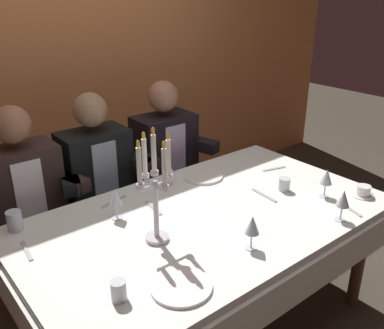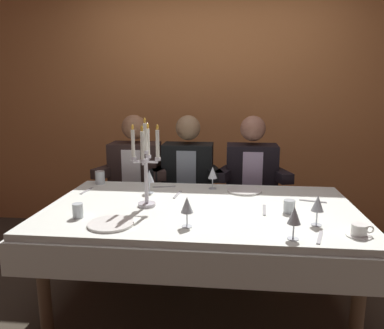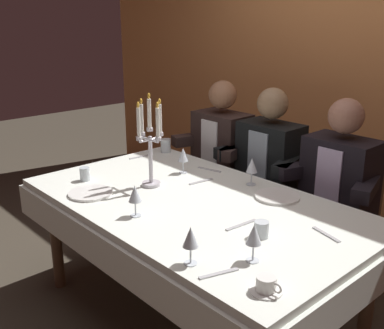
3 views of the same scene
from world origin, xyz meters
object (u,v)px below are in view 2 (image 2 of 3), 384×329
(wine_glass_3, at_px, (318,205))
(seated_diner_1, at_px, (188,174))
(water_tumbler_2, at_px, (289,206))
(wine_glass_1, at_px, (213,173))
(dinner_plate_0, at_px, (111,224))
(candelabra, at_px, (146,166))
(wine_glass_4, at_px, (294,217))
(seated_diner_0, at_px, (136,173))
(dinner_plate_1, at_px, (244,190))
(water_tumbler_1, at_px, (100,178))
(wine_glass_2, at_px, (187,206))
(coffee_cup_0, at_px, (359,231))
(wine_glass_0, at_px, (149,177))
(water_tumbler_0, at_px, (78,211))
(dining_table, at_px, (201,224))
(seated_diner_2, at_px, (251,175))

(wine_glass_3, height_order, seated_diner_1, seated_diner_1)
(water_tumbler_2, bearing_deg, wine_glass_1, 134.61)
(dinner_plate_0, height_order, wine_glass_3, wine_glass_3)
(candelabra, height_order, wine_glass_1, candelabra)
(wine_glass_4, relative_size, seated_diner_0, 0.13)
(dinner_plate_1, distance_m, water_tumbler_1, 1.10)
(wine_glass_2, bearing_deg, wine_glass_3, 7.85)
(coffee_cup_0, bearing_deg, wine_glass_0, 151.59)
(water_tumbler_2, relative_size, seated_diner_0, 0.06)
(water_tumbler_0, xyz_separation_m, seated_diner_0, (0.03, 1.16, -0.05))
(wine_glass_4, relative_size, water_tumbler_1, 1.67)
(dining_table, relative_size, seated_diner_0, 1.56)
(dining_table, relative_size, seated_diner_1, 1.56)
(wine_glass_1, bearing_deg, wine_glass_4, -63.69)
(dining_table, distance_m, wine_glass_1, 0.48)
(wine_glass_2, bearing_deg, water_tumbler_0, 173.08)
(dinner_plate_1, relative_size, wine_glass_4, 1.50)
(dinner_plate_1, bearing_deg, dinner_plate_0, -134.97)
(dinner_plate_0, height_order, seated_diner_1, seated_diner_1)
(candelabra, distance_m, seated_diner_2, 1.18)
(wine_glass_1, height_order, wine_glass_3, same)
(wine_glass_2, relative_size, water_tumbler_0, 1.99)
(coffee_cup_0, relative_size, seated_diner_0, 0.11)
(wine_glass_4, xyz_separation_m, water_tumbler_1, (-1.30, 0.93, -0.07))
(water_tumbler_0, bearing_deg, wine_glass_4, -9.08)
(candelabra, bearing_deg, dinner_plate_0, -109.48)
(candelabra, xyz_separation_m, wine_glass_3, (0.97, -0.23, -0.14))
(wine_glass_0, height_order, water_tumbler_2, wine_glass_0)
(dinner_plate_1, distance_m, water_tumbler_0, 1.15)
(dinner_plate_1, xyz_separation_m, water_tumbler_2, (0.24, -0.43, 0.03))
(candelabra, bearing_deg, seated_diner_2, 52.93)
(dinner_plate_0, bearing_deg, wine_glass_3, 5.83)
(wine_glass_2, height_order, seated_diner_0, seated_diner_0)
(candelabra, height_order, coffee_cup_0, candelabra)
(coffee_cup_0, bearing_deg, dinner_plate_0, 179.10)
(wine_glass_3, bearing_deg, wine_glass_2, -172.15)
(wine_glass_0, bearing_deg, dining_table, -34.16)
(wine_glass_4, bearing_deg, wine_glass_0, 140.26)
(wine_glass_2, distance_m, seated_diner_2, 1.31)
(wine_glass_3, distance_m, water_tumbler_0, 1.32)
(wine_glass_0, height_order, water_tumbler_0, wine_glass_0)
(dinner_plate_0, xyz_separation_m, seated_diner_0, (-0.19, 1.26, -0.01))
(candelabra, relative_size, wine_glass_3, 3.34)
(wine_glass_3, distance_m, seated_diner_2, 1.18)
(wine_glass_1, relative_size, wine_glass_3, 1.00)
(dinner_plate_0, relative_size, water_tumbler_1, 2.52)
(seated_diner_1, xyz_separation_m, seated_diner_2, (0.54, 0.00, 0.00))
(wine_glass_3, bearing_deg, seated_diner_0, 138.31)
(water_tumbler_2, bearing_deg, seated_diner_2, 99.97)
(dining_table, distance_m, candelabra, 0.50)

